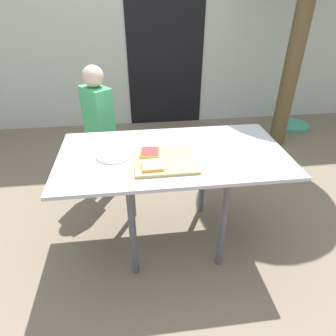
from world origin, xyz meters
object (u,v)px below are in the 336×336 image
(pizza_slice_far_left, at_px, (150,152))
(dining_table, at_px, (173,163))
(garden_hose_coil, at_px, (292,125))
(pizza_slice_near_left, at_px, (152,165))
(cutting_board, at_px, (165,160))
(plate_white_left, at_px, (114,155))
(child_left, at_px, (100,126))

(pizza_slice_far_left, bearing_deg, dining_table, 10.20)
(garden_hose_coil, bearing_deg, pizza_slice_near_left, -135.35)
(cutting_board, bearing_deg, pizza_slice_far_left, 139.93)
(plate_white_left, relative_size, garden_hose_coil, 0.51)
(dining_table, relative_size, pizza_slice_near_left, 11.49)
(dining_table, relative_size, pizza_slice_far_left, 10.53)
(pizza_slice_far_left, height_order, pizza_slice_near_left, same)
(dining_table, bearing_deg, cutting_board, -122.23)
(pizza_slice_far_left, distance_m, child_left, 0.76)
(pizza_slice_near_left, bearing_deg, garden_hose_coil, 44.65)
(dining_table, height_order, cutting_board, cutting_board)
(garden_hose_coil, bearing_deg, cutting_board, -135.34)
(pizza_slice_near_left, height_order, garden_hose_coil, pizza_slice_near_left)
(plate_white_left, distance_m, child_left, 0.66)
(dining_table, xyz_separation_m, pizza_slice_near_left, (-0.13, -0.17, 0.10))
(plate_white_left, xyz_separation_m, child_left, (-0.14, 0.63, -0.09))
(pizza_slice_near_left, distance_m, child_left, 0.89)
(dining_table, xyz_separation_m, plate_white_left, (-0.34, 0.01, 0.08))
(pizza_slice_far_left, bearing_deg, pizza_slice_near_left, -89.37)
(plate_white_left, bearing_deg, dining_table, -2.13)
(cutting_board, bearing_deg, dining_table, 57.77)
(plate_white_left, bearing_deg, child_left, 102.33)
(pizza_slice_near_left, xyz_separation_m, garden_hose_coil, (1.92, 1.90, -0.69))
(cutting_board, bearing_deg, plate_white_left, 160.04)
(pizza_slice_near_left, xyz_separation_m, child_left, (-0.35, 0.81, -0.11))
(dining_table, bearing_deg, child_left, 126.67)
(plate_white_left, height_order, child_left, child_left)
(pizza_slice_near_left, distance_m, garden_hose_coil, 2.79)
(cutting_board, height_order, pizza_slice_far_left, pizza_slice_far_left)
(pizza_slice_near_left, xyz_separation_m, plate_white_left, (-0.21, 0.18, -0.02))
(cutting_board, relative_size, pizza_slice_far_left, 2.69)
(cutting_board, height_order, plate_white_left, cutting_board)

